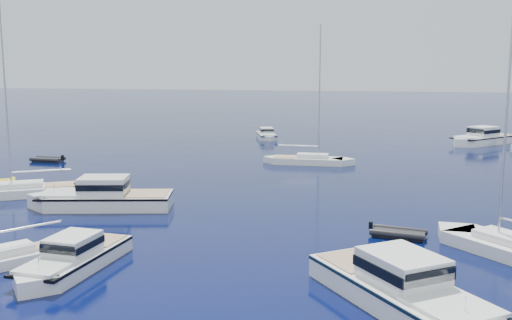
% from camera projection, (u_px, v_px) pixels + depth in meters
% --- Properties ---
extents(ground, '(400.00, 400.00, 0.00)m').
position_uv_depth(ground, '(124.00, 277.00, 28.27)').
color(ground, '#080E4C').
rests_on(ground, ground).
extents(motor_cruiser_near, '(3.35, 8.70, 2.23)m').
position_uv_depth(motor_cruiser_near, '(72.00, 270.00, 29.28)').
color(motor_cruiser_near, silver).
rests_on(motor_cruiser_near, ground).
extents(motor_cruiser_right, '(9.37, 11.03, 2.93)m').
position_uv_depth(motor_cruiser_right, '(404.00, 308.00, 24.76)').
color(motor_cruiser_right, white).
rests_on(motor_cruiser_right, ground).
extents(motor_cruiser_centre, '(11.38, 5.54, 2.87)m').
position_uv_depth(motor_cruiser_centre, '(102.00, 208.00, 41.93)').
color(motor_cruiser_centre, silver).
rests_on(motor_cruiser_centre, ground).
extents(motor_cruiser_distant, '(10.13, 10.10, 2.88)m').
position_uv_depth(motor_cruiser_distant, '(482.00, 144.00, 75.17)').
color(motor_cruiser_distant, white).
rests_on(motor_cruiser_distant, ground).
extents(motor_cruiser_horizon, '(4.35, 7.58, 1.90)m').
position_uv_depth(motor_cruiser_horizon, '(267.00, 138.00, 80.95)').
color(motor_cruiser_horizon, white).
rests_on(motor_cruiser_horizon, ground).
extents(sailboat_fore, '(6.63, 7.83, 12.05)m').
position_uv_depth(sailboat_fore, '(13.00, 263.00, 30.34)').
color(sailboat_fore, white).
rests_on(sailboat_fore, ground).
extents(sailboat_mid_l, '(10.45, 7.47, 15.36)m').
position_uv_depth(sailboat_mid_l, '(27.00, 195.00, 45.86)').
color(sailboat_mid_l, white).
rests_on(sailboat_mid_l, ground).
extents(sailboat_centre, '(9.86, 2.64, 14.47)m').
position_uv_depth(sailboat_centre, '(309.00, 164.00, 60.39)').
color(sailboat_centre, white).
rests_on(sailboat_centre, ground).
extents(tender_yellow, '(3.80, 4.38, 0.95)m').
position_uv_depth(tender_yellow, '(4.00, 187.00, 49.23)').
color(tender_yellow, yellow).
rests_on(tender_yellow, ground).
extents(tender_grey_near, '(3.64, 2.50, 0.95)m').
position_uv_depth(tender_grey_near, '(399.00, 237.00, 34.89)').
color(tender_grey_near, black).
rests_on(tender_grey_near, ground).
extents(tender_grey_far, '(3.54, 2.03, 0.95)m').
position_uv_depth(tender_grey_far, '(48.00, 162.00, 61.83)').
color(tender_grey_far, black).
rests_on(tender_grey_far, ground).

